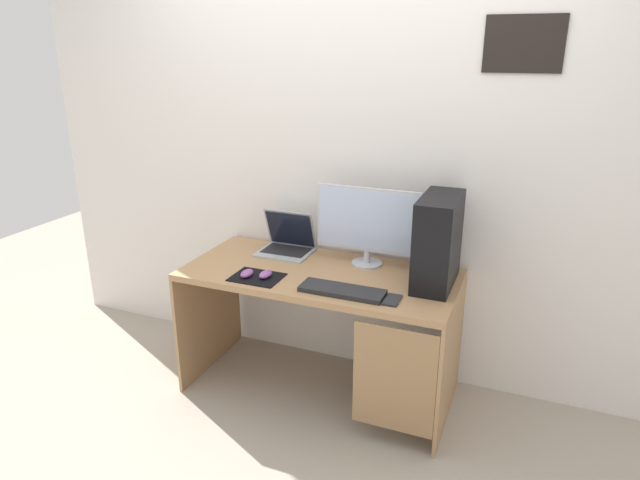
{
  "coord_description": "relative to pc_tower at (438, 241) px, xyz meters",
  "views": [
    {
      "loc": [
        1.02,
        -2.53,
        1.87
      ],
      "look_at": [
        0.0,
        0.0,
        0.9
      ],
      "focal_mm": 31.03,
      "sensor_mm": 36.0,
      "label": 1
    }
  ],
  "objects": [
    {
      "name": "ground_plane",
      "position": [
        -0.6,
        -0.08,
        -0.95
      ],
      "size": [
        8.0,
        8.0,
        0.0
      ],
      "primitive_type": "plane",
      "color": "#9E9384"
    },
    {
      "name": "wall_back",
      "position": [
        -0.6,
        0.3,
        0.35
      ],
      "size": [
        4.0,
        0.05,
        2.6
      ],
      "color": "silver",
      "rests_on": "ground_plane"
    },
    {
      "name": "desk",
      "position": [
        -0.58,
        -0.09,
        -0.37
      ],
      "size": [
        1.46,
        0.67,
        0.72
      ],
      "color": "#A37A51",
      "rests_on": "ground_plane"
    },
    {
      "name": "pc_tower",
      "position": [
        0.0,
        0.0,
        0.0
      ],
      "size": [
        0.18,
        0.4,
        0.46
      ],
      "primitive_type": "cube",
      "color": "black",
      "rests_on": "desk"
    },
    {
      "name": "monitor",
      "position": [
        -0.4,
        0.11,
        0.01
      ],
      "size": [
        0.57,
        0.17,
        0.44
      ],
      "color": "#B7BCC6",
      "rests_on": "desk"
    },
    {
      "name": "laptop",
      "position": [
        -0.89,
        0.13,
        -0.18
      ],
      "size": [
        0.3,
        0.25,
        0.24
      ],
      "color": "#9EA3A8",
      "rests_on": "desk"
    },
    {
      "name": "keyboard",
      "position": [
        -0.4,
        -0.28,
        -0.22
      ],
      "size": [
        0.42,
        0.14,
        0.02
      ],
      "primitive_type": "cube",
      "color": "#232326",
      "rests_on": "desk"
    },
    {
      "name": "mousepad",
      "position": [
        -0.87,
        -0.27,
        -0.23
      ],
      "size": [
        0.26,
        0.2,
        0.0
      ],
      "primitive_type": "cube",
      "color": "black",
      "rests_on": "desk"
    },
    {
      "name": "mouse_left",
      "position": [
        -0.83,
        -0.26,
        -0.21
      ],
      "size": [
        0.06,
        0.1,
        0.03
      ],
      "primitive_type": "ellipsoid",
      "color": "#8C4C99",
      "rests_on": "mousepad"
    },
    {
      "name": "mouse_right",
      "position": [
        -0.92,
        -0.29,
        -0.21
      ],
      "size": [
        0.06,
        0.1,
        0.03
      ],
      "primitive_type": "ellipsoid",
      "color": "#8C4C99",
      "rests_on": "mousepad"
    },
    {
      "name": "cell_phone",
      "position": [
        -0.15,
        -0.28,
        -0.22
      ],
      "size": [
        0.07,
        0.13,
        0.01
      ],
      "primitive_type": "cube",
      "color": "#232326",
      "rests_on": "desk"
    }
  ]
}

